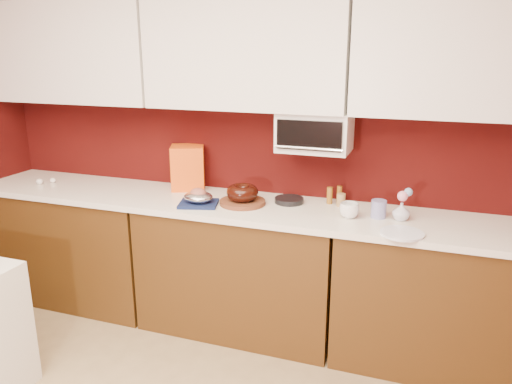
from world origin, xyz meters
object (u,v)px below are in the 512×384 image
at_px(bundt_cake, 242,192).
at_px(blue_jar, 379,209).
at_px(toaster_oven, 315,131).
at_px(pandoro_box, 188,167).
at_px(coffee_mug, 349,209).
at_px(flower_vase, 401,210).
at_px(foil_ham_nest, 198,197).

xyz_separation_m(bundt_cake, blue_jar, (0.86, 0.02, -0.03)).
relative_size(toaster_oven, pandoro_box, 1.43).
bearing_deg(bundt_cake, coffee_mug, -3.11).
height_order(coffee_mug, flower_vase, flower_vase).
height_order(bundt_cake, flower_vase, same).
bearing_deg(coffee_mug, pandoro_box, 167.65).
bearing_deg(pandoro_box, flower_vase, -31.14).
bearing_deg(bundt_cake, toaster_oven, 22.30).
distance_m(foil_ham_nest, pandoro_box, 0.43).
relative_size(toaster_oven, bundt_cake, 2.17).
height_order(bundt_cake, foil_ham_nest, bundt_cake).
distance_m(toaster_oven, bundt_cake, 0.61).
xyz_separation_m(blue_jar, flower_vase, (0.13, -0.00, 0.01)).
distance_m(toaster_oven, flower_vase, 0.72).
distance_m(bundt_cake, blue_jar, 0.87).
height_order(foil_ham_nest, blue_jar, blue_jar).
distance_m(coffee_mug, flower_vase, 0.30).
height_order(bundt_cake, pandoro_box, pandoro_box).
bearing_deg(bundt_cake, blue_jar, 1.62).
distance_m(toaster_oven, coffee_mug, 0.54).
relative_size(coffee_mug, flower_vase, 0.91).
xyz_separation_m(toaster_oven, coffee_mug, (0.27, -0.21, -0.42)).
xyz_separation_m(foil_ham_nest, flower_vase, (1.26, 0.13, 0.01)).
bearing_deg(flower_vase, coffee_mug, -168.50).
relative_size(foil_ham_nest, flower_vase, 1.59).
bearing_deg(pandoro_box, toaster_oven, -26.54).
bearing_deg(bundt_cake, flower_vase, 1.29).
bearing_deg(blue_jar, coffee_mug, -159.32).
distance_m(bundt_cake, coffee_mug, 0.70).
xyz_separation_m(pandoro_box, blue_jar, (1.37, -0.20, -0.10)).
bearing_deg(coffee_mug, toaster_oven, 141.98).
relative_size(coffee_mug, blue_jar, 1.03).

